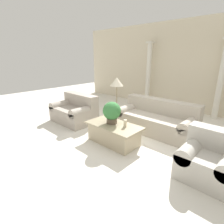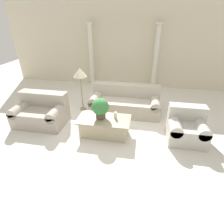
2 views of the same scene
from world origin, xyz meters
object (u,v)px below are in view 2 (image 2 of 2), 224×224
at_px(armchair, 186,127).
at_px(coffee_table, 104,126).
at_px(loveseat, 41,112).
at_px(sofa_long, 125,102).
at_px(potted_plant, 100,108).
at_px(floor_lamp, 80,74).

bearing_deg(armchair, coffee_table, -175.20).
xyz_separation_m(loveseat, armchair, (3.85, -0.07, -0.01)).
distance_m(loveseat, armchair, 3.85).
bearing_deg(coffee_table, sofa_long, 73.63).
distance_m(potted_plant, armchair, 2.13).
relative_size(coffee_table, armchair, 1.51).
height_order(sofa_long, armchair, sofa_long).
bearing_deg(floor_lamp, coffee_table, -50.93).
bearing_deg(floor_lamp, potted_plant, -52.86).
height_order(potted_plant, floor_lamp, floor_lamp).
relative_size(loveseat, armchair, 1.55).
bearing_deg(armchair, floor_lamp, 160.78).
distance_m(potted_plant, floor_lamp, 1.53).
distance_m(sofa_long, armchair, 1.97).
bearing_deg(sofa_long, loveseat, -154.70).
relative_size(loveseat, potted_plant, 2.63).
bearing_deg(potted_plant, floor_lamp, 127.14).
bearing_deg(loveseat, floor_lamp, 48.01).
bearing_deg(loveseat, armchair, -1.03).
distance_m(sofa_long, floor_lamp, 1.60).
distance_m(floor_lamp, armchair, 3.26).
bearing_deg(armchair, loveseat, 178.97).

